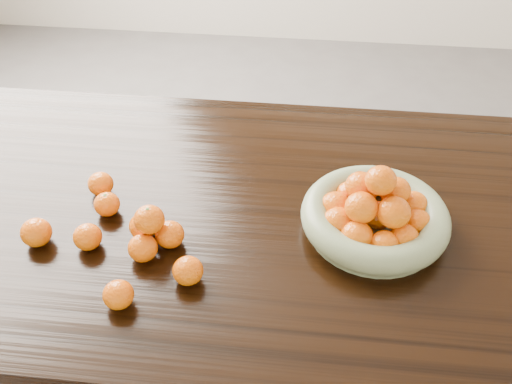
# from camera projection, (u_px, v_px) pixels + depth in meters

# --- Properties ---
(ground) EXTENTS (5.00, 5.00, 0.00)m
(ground) POSITION_uv_depth(u_px,v_px,m) (267.00, 376.00, 1.90)
(ground) COLOR #595654
(ground) RESTS_ON ground
(dining_table) EXTENTS (2.00, 1.00, 0.75)m
(dining_table) POSITION_uv_depth(u_px,v_px,m) (271.00, 237.00, 1.47)
(dining_table) COLOR black
(dining_table) RESTS_ON ground
(fruit_bowl) EXTENTS (0.35, 0.35, 0.18)m
(fruit_bowl) POSITION_uv_depth(u_px,v_px,m) (375.00, 215.00, 1.34)
(fruit_bowl) COLOR gray
(fruit_bowl) RESTS_ON dining_table
(orange_pyramid) EXTENTS (0.13, 0.14, 0.12)m
(orange_pyramid) POSITION_uv_depth(u_px,v_px,m) (151.00, 232.00, 1.30)
(orange_pyramid) COLOR orange
(orange_pyramid) RESTS_ON dining_table
(loose_orange_0) EXTENTS (0.06, 0.06, 0.06)m
(loose_orange_0) POSITION_uv_depth(u_px,v_px,m) (107.00, 204.00, 1.39)
(loose_orange_0) COLOR orange
(loose_orange_0) RESTS_ON dining_table
(loose_orange_1) EXTENTS (0.07, 0.07, 0.06)m
(loose_orange_1) POSITION_uv_depth(u_px,v_px,m) (118.00, 295.00, 1.18)
(loose_orange_1) COLOR orange
(loose_orange_1) RESTS_ON dining_table
(loose_orange_2) EXTENTS (0.07, 0.07, 0.06)m
(loose_orange_2) POSITION_uv_depth(u_px,v_px,m) (188.00, 271.00, 1.23)
(loose_orange_2) COLOR orange
(loose_orange_2) RESTS_ON dining_table
(loose_orange_3) EXTENTS (0.06, 0.06, 0.06)m
(loose_orange_3) POSITION_uv_depth(u_px,v_px,m) (101.00, 184.00, 1.45)
(loose_orange_3) COLOR orange
(loose_orange_3) RESTS_ON dining_table
(loose_orange_4) EXTENTS (0.07, 0.07, 0.07)m
(loose_orange_4) POSITION_uv_depth(u_px,v_px,m) (36.00, 232.00, 1.31)
(loose_orange_4) COLOR orange
(loose_orange_4) RESTS_ON dining_table
(loose_orange_5) EXTENTS (0.07, 0.07, 0.06)m
(loose_orange_5) POSITION_uv_depth(u_px,v_px,m) (88.00, 237.00, 1.30)
(loose_orange_5) COLOR orange
(loose_orange_5) RESTS_ON dining_table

